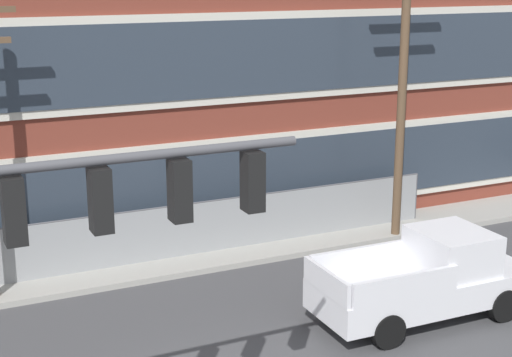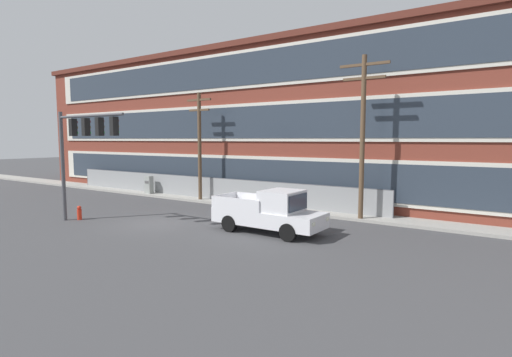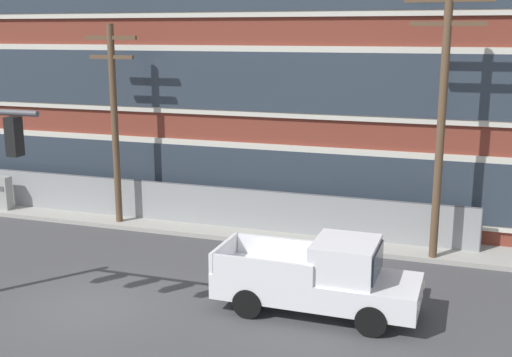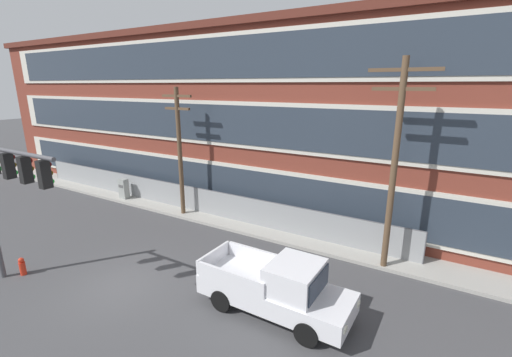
{
  "view_description": "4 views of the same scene",
  "coord_description": "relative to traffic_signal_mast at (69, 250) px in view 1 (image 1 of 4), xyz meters",
  "views": [
    {
      "loc": [
        -4.98,
        -12.24,
        8.07
      ],
      "look_at": [
        2.54,
        3.67,
        3.35
      ],
      "focal_mm": 55.0,
      "sensor_mm": 36.0,
      "label": 1
    },
    {
      "loc": [
        15.98,
        -14.16,
        4.44
      ],
      "look_at": [
        4.12,
        3.34,
        2.35
      ],
      "focal_mm": 28.0,
      "sensor_mm": 36.0,
      "label": 2
    },
    {
      "loc": [
        9.56,
        -14.12,
        7.39
      ],
      "look_at": [
        3.94,
        2.62,
        3.33
      ],
      "focal_mm": 45.0,
      "sensor_mm": 36.0,
      "label": 3
    },
    {
      "loc": [
        10.78,
        -7.7,
        7.77
      ],
      "look_at": [
        3.76,
        4.1,
        4.0
      ],
      "focal_mm": 24.0,
      "sensor_mm": 36.0,
      "label": 4
    }
  ],
  "objects": [
    {
      "name": "pickup_truck_white",
      "position": [
        9.12,
        3.81,
        -3.43
      ],
      "size": [
        5.49,
        2.15,
        2.08
      ],
      "color": "silver",
      "rests_on": "ground"
    },
    {
      "name": "sidewalk_building_side",
      "position": [
        3.0,
        9.64,
        -4.32
      ],
      "size": [
        80.0,
        2.07,
        0.16
      ],
      "primitive_type": "cube",
      "color": "#9E9B93",
      "rests_on": "ground"
    },
    {
      "name": "traffic_signal_mast",
      "position": [
        0.0,
        0.0,
        0.0
      ],
      "size": [
        5.33,
        0.43,
        5.9
      ],
      "color": "#4C4C51",
      "rests_on": "ground"
    },
    {
      "name": "utility_pole_midblock",
      "position": [
        11.72,
        8.82,
        0.51
      ],
      "size": [
        2.66,
        0.26,
        8.82
      ],
      "color": "brown",
      "rests_on": "ground"
    },
    {
      "name": "brick_mill_building",
      "position": [
        2.21,
        16.61,
        1.22
      ],
      "size": [
        46.75,
        12.47,
        11.21
      ],
      "color": "brown",
      "rests_on": "ground"
    }
  ]
}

